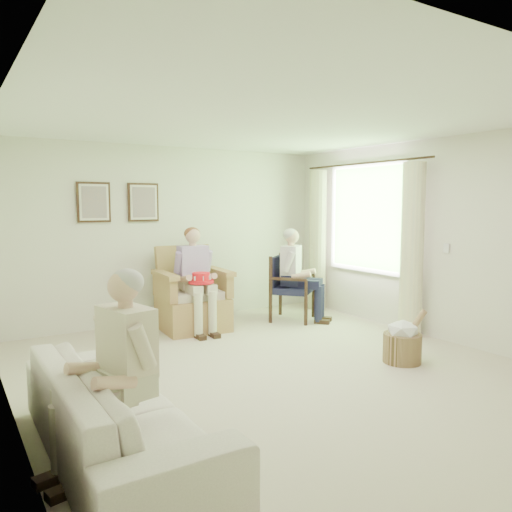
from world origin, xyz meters
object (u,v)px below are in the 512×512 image
wicker_armchair (192,303)px  person_dark (296,268)px  sofa (119,411)px  person_wicker (196,271)px  person_sofa (124,357)px  hatbox (403,341)px  wood_armchair (289,285)px  red_hat (201,279)px

wicker_armchair → person_dark: (1.53, -0.39, 0.43)m
sofa → person_wicker: size_ratio=1.60×
wicker_armchair → person_dark: person_dark is taller
person_sofa → hatbox: (3.29, 0.53, -0.51)m
person_sofa → sofa: bearing=167.4°
wood_armchair → wicker_armchair: bearing=131.2°
person_sofa → red_hat: size_ratio=3.83×
red_hat → hatbox: (1.37, -2.27, -0.52)m
wood_armchair → person_sofa: size_ratio=0.74×
sofa → person_wicker: bearing=-34.3°
hatbox → wicker_armchair: bearing=117.2°
wicker_armchair → wood_armchair: wicker_armchair is taller
sofa → person_dark: person_dark is taller
person_dark → hatbox: bearing=-134.8°
wicker_armchair → sofa: (-1.95, -3.01, -0.04)m
wicker_armchair → person_sofa: (-1.95, -3.15, 0.38)m
person_sofa → person_dark: bearing=115.8°
wood_armchair → sofa: wood_armchair is taller
wood_armchair → person_wicker: (-1.53, 0.08, 0.31)m
person_dark → person_sofa: bearing=178.3°
wicker_armchair → person_wicker: 0.49m
wood_armchair → sofa: bearing=178.5°
sofa → hatbox: size_ratio=3.67×
wood_armchair → person_sofa: bearing=179.9°
wicker_armchair → sofa: bearing=-118.6°
hatbox → wood_armchair: bearing=85.7°
wicker_armchair → person_dark: 1.63m
wicker_armchair → sofa: 3.58m
wood_armchair → person_dark: person_dark is taller
wicker_armchair → person_wicker: size_ratio=0.82×
wicker_armchair → wood_armchair: bearing=-4.3°
person_wicker → person_sofa: size_ratio=1.08×
person_wicker → person_sofa: 3.57m
hatbox → red_hat: bearing=121.1°
wicker_armchair → person_wicker: bearing=-85.7°
person_dark → hatbox: person_dark is taller
red_hat → sofa: bearing=-126.0°
person_wicker → person_dark: size_ratio=1.04×
person_dark → red_hat: bearing=138.4°
wood_armchair → hatbox: 2.41m
wicker_armchair → person_sofa: size_ratio=0.89×
wood_armchair → hatbox: size_ratio=1.56×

